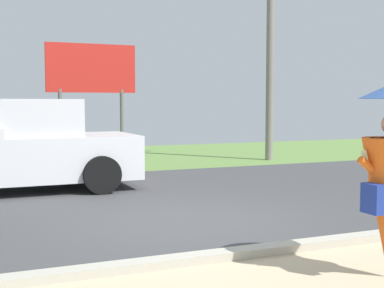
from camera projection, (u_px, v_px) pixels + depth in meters
name	position (u px, v px, depth m)	size (l,w,h in m)	color
ground_plane	(136.00, 194.00, 10.95)	(40.00, 22.00, 0.20)	#424244
pickup_truck	(9.00, 149.00, 10.91)	(5.20, 2.28, 1.88)	silver
utility_pole	(270.00, 45.00, 16.77)	(1.80, 0.24, 6.84)	gray
roadside_billboard	(91.00, 77.00, 15.54)	(2.60, 0.12, 3.50)	slate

